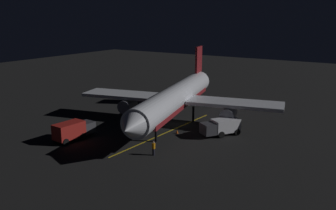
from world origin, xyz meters
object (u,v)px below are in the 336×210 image
(airliner, at_px, (176,98))
(traffic_cone_near_left, at_px, (145,123))
(ground_crew_worker, at_px, (154,148))
(baggage_truck, at_px, (73,131))
(traffic_cone_near_right, at_px, (177,132))
(catering_truck, at_px, (222,127))

(airliner, relative_size, traffic_cone_near_left, 64.62)
(airliner, height_order, ground_crew_worker, airliner)
(airliner, xyz_separation_m, traffic_cone_near_left, (3.92, 2.91, -3.80))
(ground_crew_worker, xyz_separation_m, traffic_cone_near_left, (8.41, -9.64, -0.64))
(baggage_truck, bearing_deg, traffic_cone_near_left, -109.50)
(ground_crew_worker, bearing_deg, airliner, -70.33)
(traffic_cone_near_right, bearing_deg, traffic_cone_near_left, -10.07)
(baggage_truck, distance_m, traffic_cone_near_left, 11.62)
(traffic_cone_near_left, xyz_separation_m, traffic_cone_near_right, (-6.55, 1.16, 0.00))
(ground_crew_worker, bearing_deg, traffic_cone_near_left, -48.90)
(baggage_truck, bearing_deg, catering_truck, -141.95)
(catering_truck, bearing_deg, traffic_cone_near_right, 26.36)
(baggage_truck, distance_m, catering_truck, 20.27)
(traffic_cone_near_left, bearing_deg, catering_truck, -172.54)
(airliner, bearing_deg, ground_crew_worker, 109.67)
(catering_truck, bearing_deg, baggage_truck, 38.05)
(airliner, xyz_separation_m, ground_crew_worker, (-4.49, 12.55, -3.16))
(baggage_truck, distance_m, traffic_cone_near_right, 14.30)
(baggage_truck, bearing_deg, ground_crew_worker, -174.10)
(catering_truck, relative_size, ground_crew_worker, 3.30)
(airliner, relative_size, ground_crew_worker, 20.43)
(airliner, height_order, catering_truck, airliner)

